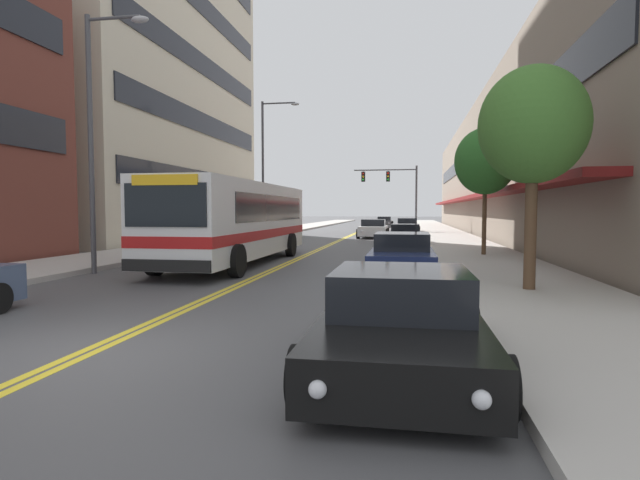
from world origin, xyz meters
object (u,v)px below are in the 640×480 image
at_px(car_champagne_parked_left_near, 282,230).
at_px(car_dark_grey_moving_second, 384,222).
at_px(car_silver_parked_right_far, 407,226).
at_px(street_tree_right_near, 533,126).
at_px(car_charcoal_parked_right_mid, 405,235).
at_px(city_bus, 238,218).
at_px(car_navy_parked_right_end, 402,259).
at_px(car_black_parked_right_foreground, 401,325).
at_px(car_white_moving_lead, 373,229).
at_px(street_tree_right_mid, 485,161).
at_px(traffic_signal_mast, 394,185).
at_px(street_lamp_left_far, 268,159).
at_px(street_lamp_left_near, 98,122).

distance_m(car_champagne_parked_left_near, car_dark_grey_moving_second, 26.73).
distance_m(car_silver_parked_right_far, street_tree_right_near, 31.77).
xyz_separation_m(car_charcoal_parked_right_mid, street_tree_right_near, (2.91, -17.35, 3.35)).
bearing_deg(city_bus, street_tree_right_near, -32.65).
xyz_separation_m(car_navy_parked_right_end, street_tree_right_near, (2.95, -1.97, 3.27)).
distance_m(city_bus, car_black_parked_right_foreground, 13.40).
relative_size(car_dark_grey_moving_second, street_tree_right_near, 0.84).
distance_m(car_silver_parked_right_far, car_white_moving_lead, 7.75).
height_order(car_navy_parked_right_end, street_tree_right_mid, street_tree_right_mid).
distance_m(street_tree_right_near, street_tree_right_mid, 9.32).
bearing_deg(car_champagne_parked_left_near, street_tree_right_mid, -47.90).
xyz_separation_m(car_charcoal_parked_right_mid, street_tree_right_mid, (3.25, -8.03, 3.44)).
bearing_deg(car_champagne_parked_left_near, car_black_parked_right_foreground, -72.96).
bearing_deg(car_silver_parked_right_far, car_white_moving_lead, -108.21).
bearing_deg(city_bus, car_black_parked_right_foreground, -62.32).
distance_m(car_champagne_parked_left_near, car_silver_parked_right_far, 12.54).
distance_m(traffic_signal_mast, street_lamp_left_far, 15.56).
height_order(car_silver_parked_right_far, street_lamp_left_far, street_lamp_left_far).
relative_size(city_bus, car_navy_parked_right_end, 2.63).
height_order(car_silver_parked_right_far, street_tree_right_near, street_tree_right_near).
distance_m(car_white_moving_lead, traffic_signal_mast, 10.57).
distance_m(city_bus, car_navy_parked_right_end, 7.31).
relative_size(car_silver_parked_right_far, car_white_moving_lead, 1.16).
bearing_deg(street_lamp_left_near, city_bus, 50.39).
xyz_separation_m(car_champagne_parked_left_near, car_charcoal_parked_right_mid, (8.72, -5.22, -0.03)).
bearing_deg(car_white_moving_lead, street_tree_right_near, -77.78).
relative_size(car_dark_grey_moving_second, traffic_signal_mast, 0.71).
distance_m(car_champagne_parked_left_near, street_lamp_left_near, 20.99).
bearing_deg(city_bus, car_white_moving_lead, 78.11).
distance_m(city_bus, traffic_signal_mast, 28.71).
bearing_deg(car_champagne_parked_left_near, car_silver_parked_right_far, 45.25).
xyz_separation_m(car_silver_parked_right_far, street_lamp_left_far, (-9.38, -10.70, 4.87)).
relative_size(street_tree_right_near, street_tree_right_mid, 0.98).
relative_size(traffic_signal_mast, street_tree_right_mid, 1.16).
relative_size(car_champagne_parked_left_near, car_black_parked_right_foreground, 1.15).
bearing_deg(street_tree_right_near, street_tree_right_mid, 87.94).
distance_m(city_bus, car_white_moving_lead, 18.73).
xyz_separation_m(car_dark_grey_moving_second, street_tree_right_mid, (5.86, -39.27, 3.42)).
height_order(car_black_parked_right_foreground, street_tree_right_near, street_tree_right_near).
height_order(car_white_moving_lead, street_tree_right_near, street_tree_right_near).
distance_m(car_dark_grey_moving_second, street_tree_right_mid, 39.85).
bearing_deg(car_charcoal_parked_right_mid, street_tree_right_mid, -67.96).
xyz_separation_m(car_black_parked_right_foreground, street_tree_right_near, (2.88, 6.01, 3.33)).
xyz_separation_m(car_champagne_parked_left_near, car_white_moving_lead, (6.41, 1.55, 0.03)).
bearing_deg(street_lamp_left_near, street_lamp_left_far, 89.83).
xyz_separation_m(car_navy_parked_right_end, car_white_moving_lead, (-2.28, 22.14, -0.01)).
relative_size(street_lamp_left_far, street_tree_right_near, 1.83).
bearing_deg(street_tree_right_near, street_lamp_left_near, 170.76).
height_order(traffic_signal_mast, street_lamp_left_far, street_lamp_left_far).
bearing_deg(street_lamp_left_far, street_lamp_left_near, -90.17).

